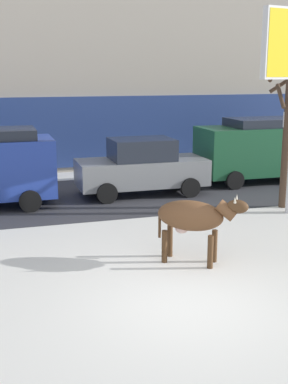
% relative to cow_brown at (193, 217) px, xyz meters
% --- Properties ---
extents(ground_plane, '(120.00, 120.00, 0.00)m').
position_rel_cow_brown_xyz_m(ground_plane, '(-0.83, -1.81, -0.99)').
color(ground_plane, silver).
extents(road_strip, '(60.00, 5.60, 0.01)m').
position_rel_cow_brown_xyz_m(road_strip, '(-0.83, 6.35, -0.99)').
color(road_strip, '#333338').
rests_on(road_strip, ground).
extents(building_facade, '(44.00, 6.10, 13.00)m').
position_rel_cow_brown_xyz_m(building_facade, '(-0.83, 13.81, 5.49)').
color(building_facade, '#A39989').
rests_on(building_facade, ground).
extents(cow_brown, '(1.76, 1.47, 1.54)m').
position_rel_cow_brown_xyz_m(cow_brown, '(0.00, 0.00, 0.00)').
color(cow_brown, brown).
rests_on(cow_brown, ground).
extents(car_grey_sedan, '(4.21, 2.01, 1.84)m').
position_rel_cow_brown_xyz_m(car_grey_sedan, '(0.77, 6.26, -0.09)').
color(car_grey_sedan, slate).
rests_on(car_grey_sedan, ground).
extents(car_darkgreen_van, '(4.62, 2.15, 2.32)m').
position_rel_cow_brown_xyz_m(car_darkgreen_van, '(5.56, 6.93, 0.25)').
color(car_darkgreen_van, '#194C2D').
rests_on(car_darkgreen_van, ground).
extents(pedestrian_near_billboard, '(0.36, 0.24, 1.73)m').
position_rel_cow_brown_xyz_m(pedestrian_near_billboard, '(7.90, 9.56, -0.11)').
color(pedestrian_near_billboard, '#282833').
rests_on(pedestrian_near_billboard, ground).
extents(bare_tree_left_lot, '(1.31, 0.97, 4.45)m').
position_rel_cow_brown_xyz_m(bare_tree_left_lot, '(4.30, 3.46, 1.40)').
color(bare_tree_left_lot, '#4C3828').
rests_on(bare_tree_left_lot, ground).
extents(street_sign, '(0.44, 0.08, 2.82)m').
position_rel_cow_brown_xyz_m(street_sign, '(4.41, 3.46, 0.68)').
color(street_sign, gray).
rests_on(street_sign, ground).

